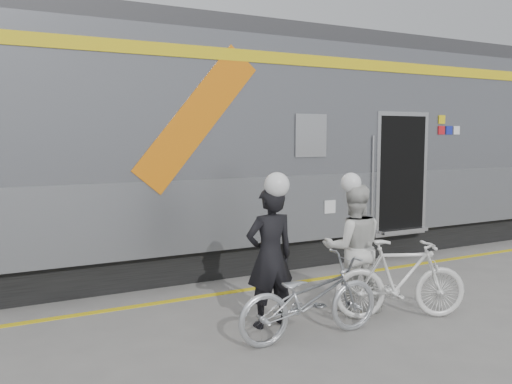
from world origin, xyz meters
TOP-DOWN VIEW (x-y plane):
  - ground at (0.00, 0.00)m, footprint 90.00×90.00m
  - train at (0.72, 4.19)m, footprint 24.00×3.17m
  - safety_strip at (0.00, 2.15)m, footprint 24.00×0.12m
  - man at (-0.98, 0.69)m, footprint 0.62×0.42m
  - bicycle_left at (-0.78, 0.14)m, footprint 1.77×0.66m
  - woman at (0.26, 0.71)m, footprint 0.97×0.88m
  - bicycle_right at (0.56, 0.16)m, footprint 1.70×1.08m
  - helmet_man at (-0.98, 0.69)m, footprint 0.29×0.29m
  - helmet_woman at (0.26, 0.71)m, footprint 0.26×0.26m

SIDE VIEW (x-z plane):
  - ground at x=0.00m, z-range 0.00..0.00m
  - safety_strip at x=0.00m, z-range 0.00..0.01m
  - bicycle_left at x=-0.78m, z-range 0.00..0.92m
  - bicycle_right at x=0.56m, z-range 0.00..0.99m
  - woman at x=0.26m, z-range 0.00..1.63m
  - man at x=-0.98m, z-range 0.00..1.67m
  - helmet_woman at x=0.26m, z-range 1.63..1.89m
  - helmet_man at x=-0.98m, z-range 1.67..1.96m
  - train at x=0.72m, z-range 0.00..4.10m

